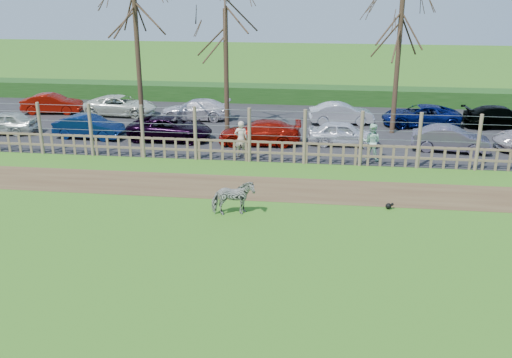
# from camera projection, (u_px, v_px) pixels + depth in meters

# --- Properties ---
(ground) EXTENTS (120.00, 120.00, 0.00)m
(ground) POSITION_uv_depth(u_px,v_px,m) (216.00, 234.00, 18.71)
(ground) COLOR #62A629
(ground) RESTS_ON ground
(dirt_strip) EXTENTS (34.00, 2.80, 0.01)m
(dirt_strip) POSITION_uv_depth(u_px,v_px,m) (238.00, 187.00, 22.92)
(dirt_strip) COLOR brown
(dirt_strip) RESTS_ON ground
(asphalt) EXTENTS (44.00, 13.00, 0.04)m
(asphalt) POSITION_uv_depth(u_px,v_px,m) (265.00, 127.00, 32.28)
(asphalt) COLOR #232326
(asphalt) RESTS_ON ground
(hedge) EXTENTS (46.00, 2.00, 1.10)m
(hedge) POSITION_uv_depth(u_px,v_px,m) (276.00, 94.00, 38.65)
(hedge) COLOR #1E4716
(hedge) RESTS_ON ground
(fence) EXTENTS (30.16, 0.16, 2.50)m
(fence) POSITION_uv_depth(u_px,v_px,m) (249.00, 145.00, 25.93)
(fence) COLOR brown
(fence) RESTS_ON ground
(tree_left) EXTENTS (4.80, 4.80, 7.88)m
(tree_left) POSITION_uv_depth(u_px,v_px,m) (136.00, 27.00, 29.32)
(tree_left) COLOR #3D2B1E
(tree_left) RESTS_ON ground
(tree_mid) EXTENTS (4.80, 4.80, 6.83)m
(tree_mid) POSITION_uv_depth(u_px,v_px,m) (226.00, 41.00, 29.97)
(tree_mid) COLOR #3D2B1E
(tree_mid) RESTS_ON ground
(tree_right) EXTENTS (4.80, 4.80, 7.35)m
(tree_right) POSITION_uv_depth(u_px,v_px,m) (400.00, 34.00, 29.25)
(tree_right) COLOR #3D2B1E
(tree_right) RESTS_ON ground
(zebra) EXTENTS (1.62, 1.09, 1.26)m
(zebra) POSITION_uv_depth(u_px,v_px,m) (233.00, 198.00, 20.06)
(zebra) COLOR gray
(zebra) RESTS_ON ground
(visitor_a) EXTENTS (0.65, 0.45, 1.72)m
(visitor_a) POSITION_uv_depth(u_px,v_px,m) (241.00, 139.00, 26.45)
(visitor_a) COLOR beige
(visitor_a) RESTS_ON asphalt
(visitor_b) EXTENTS (0.98, 0.85, 1.72)m
(visitor_b) POSITION_uv_depth(u_px,v_px,m) (372.00, 142.00, 25.97)
(visitor_b) COLOR #BAECD1
(visitor_b) RESTS_ON asphalt
(crow) EXTENTS (0.30, 0.22, 0.24)m
(crow) POSITION_uv_depth(u_px,v_px,m) (389.00, 206.00, 20.74)
(crow) COLOR black
(crow) RESTS_ON ground
(car_0) EXTENTS (3.62, 1.69, 1.20)m
(car_0) POSITION_uv_depth(u_px,v_px,m) (4.00, 123.00, 30.58)
(car_0) COLOR beige
(car_0) RESTS_ON asphalt
(car_1) EXTENTS (3.73, 1.54, 1.20)m
(car_1) POSITION_uv_depth(u_px,v_px,m) (89.00, 127.00, 29.74)
(car_1) COLOR #071C4A
(car_1) RESTS_ON asphalt
(car_2) EXTENTS (4.34, 2.05, 1.20)m
(car_2) POSITION_uv_depth(u_px,v_px,m) (170.00, 129.00, 29.37)
(car_2) COLOR black
(car_2) RESTS_ON asphalt
(car_3) EXTENTS (4.24, 1.96, 1.20)m
(car_3) POSITION_uv_depth(u_px,v_px,m) (260.00, 133.00, 28.61)
(car_3) COLOR #950F07
(car_3) RESTS_ON asphalt
(car_4) EXTENTS (3.53, 1.44, 1.20)m
(car_4) POSITION_uv_depth(u_px,v_px,m) (343.00, 133.00, 28.49)
(car_4) COLOR silver
(car_4) RESTS_ON asphalt
(car_5) EXTENTS (3.78, 1.73, 1.20)m
(car_5) POSITION_uv_depth(u_px,v_px,m) (451.00, 139.00, 27.44)
(car_5) COLOR #595166
(car_5) RESTS_ON asphalt
(car_7) EXTENTS (3.77, 1.72, 1.20)m
(car_7) POSITION_uv_depth(u_px,v_px,m) (52.00, 104.00, 35.28)
(car_7) COLOR #8F0F05
(car_7) RESTS_ON asphalt
(car_8) EXTENTS (4.38, 2.13, 1.20)m
(car_8) POSITION_uv_depth(u_px,v_px,m) (121.00, 105.00, 34.75)
(car_8) COLOR silver
(car_8) RESTS_ON asphalt
(car_9) EXTENTS (4.24, 1.95, 1.20)m
(car_9) POSITION_uv_depth(u_px,v_px,m) (196.00, 110.00, 33.66)
(car_9) COLOR silver
(car_9) RESTS_ON asphalt
(car_11) EXTENTS (3.78, 1.75, 1.20)m
(car_11) POSITION_uv_depth(u_px,v_px,m) (341.00, 114.00, 32.66)
(car_11) COLOR silver
(car_11) RESTS_ON asphalt
(car_12) EXTENTS (4.45, 2.29, 1.20)m
(car_12) POSITION_uv_depth(u_px,v_px,m) (421.00, 116.00, 32.16)
(car_12) COLOR #071151
(car_12) RESTS_ON asphalt
(car_13) EXTENTS (4.31, 2.16, 1.20)m
(car_13) POSITION_uv_depth(u_px,v_px,m) (501.00, 117.00, 31.87)
(car_13) COLOR black
(car_13) RESTS_ON asphalt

